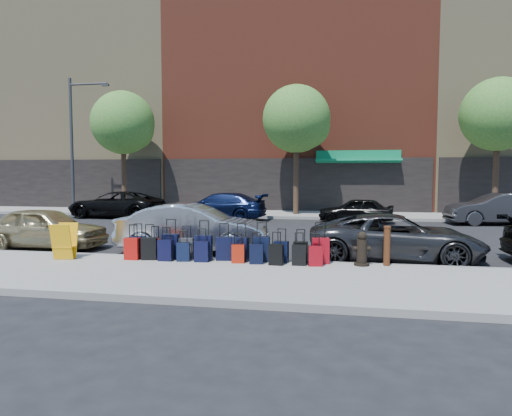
% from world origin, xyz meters
% --- Properties ---
extents(ground, '(120.00, 120.00, 0.00)m').
position_xyz_m(ground, '(0.00, 0.00, 0.00)').
color(ground, black).
rests_on(ground, ground).
extents(sidewalk_near, '(60.00, 4.00, 0.15)m').
position_xyz_m(sidewalk_near, '(0.00, -6.50, 0.07)').
color(sidewalk_near, gray).
rests_on(sidewalk_near, ground).
extents(sidewalk_far, '(60.00, 4.00, 0.15)m').
position_xyz_m(sidewalk_far, '(0.00, 10.00, 0.07)').
color(sidewalk_far, gray).
rests_on(sidewalk_far, ground).
extents(curb_near, '(60.00, 0.08, 0.15)m').
position_xyz_m(curb_near, '(0.00, -4.48, 0.07)').
color(curb_near, gray).
rests_on(curb_near, ground).
extents(curb_far, '(60.00, 0.08, 0.15)m').
position_xyz_m(curb_far, '(0.00, 7.98, 0.07)').
color(curb_far, gray).
rests_on(curb_far, ground).
extents(building_left, '(15.00, 12.12, 16.00)m').
position_xyz_m(building_left, '(-16.00, 17.98, 7.98)').
color(building_left, '#97855C').
rests_on(building_left, ground).
extents(building_center, '(17.00, 12.85, 20.00)m').
position_xyz_m(building_center, '(0.00, 17.99, 9.98)').
color(building_center, maroon).
rests_on(building_center, ground).
extents(tree_left, '(3.80, 3.80, 7.27)m').
position_xyz_m(tree_left, '(-9.86, 9.50, 5.41)').
color(tree_left, black).
rests_on(tree_left, sidewalk_far).
extents(tree_center, '(3.80, 3.80, 7.27)m').
position_xyz_m(tree_center, '(0.64, 9.50, 5.41)').
color(tree_center, black).
rests_on(tree_center, sidewalk_far).
extents(tree_right, '(3.80, 3.80, 7.27)m').
position_xyz_m(tree_right, '(11.14, 9.50, 5.41)').
color(tree_right, black).
rests_on(tree_right, sidewalk_far).
extents(streetlight, '(2.59, 0.18, 8.00)m').
position_xyz_m(streetlight, '(-12.80, 8.80, 4.66)').
color(streetlight, '#333338').
rests_on(streetlight, sidewalk_far).
extents(suitcase_front_0, '(0.41, 0.27, 0.93)m').
position_xyz_m(suitcase_front_0, '(-2.44, -4.80, 0.44)').
color(suitcase_front_0, black).
rests_on(suitcase_front_0, sidewalk_near).
extents(suitcase_front_1, '(0.38, 0.24, 0.87)m').
position_xyz_m(suitcase_front_1, '(-1.93, -4.84, 0.42)').
color(suitcase_front_1, '#B31D0B').
rests_on(suitcase_front_1, sidewalk_near).
extents(suitcase_front_2, '(0.46, 0.27, 1.07)m').
position_xyz_m(suitcase_front_2, '(-1.46, -4.85, 0.49)').
color(suitcase_front_2, black).
rests_on(suitcase_front_2, sidewalk_near).
extents(suitcase_front_3, '(0.40, 0.25, 0.91)m').
position_xyz_m(suitcase_front_3, '(-1.04, -4.77, 0.43)').
color(suitcase_front_3, '#3A3A3F').
rests_on(suitcase_front_3, sidewalk_near).
extents(suitcase_front_4, '(0.45, 0.27, 1.06)m').
position_xyz_m(suitcase_front_4, '(-0.53, -4.84, 0.48)').
color(suitcase_front_4, black).
rests_on(suitcase_front_4, sidewalk_near).
extents(suitcase_front_5, '(0.44, 0.29, 0.99)m').
position_xyz_m(suitcase_front_5, '(0.01, -4.79, 0.46)').
color(suitcase_front_5, black).
rests_on(suitcase_front_5, sidewalk_near).
extents(suitcase_front_6, '(0.45, 0.29, 1.01)m').
position_xyz_m(suitcase_front_6, '(0.47, -4.82, 0.47)').
color(suitcase_front_6, black).
rests_on(suitcase_front_6, sidewalk_near).
extents(suitcase_front_7, '(0.45, 0.26, 1.05)m').
position_xyz_m(suitcase_front_7, '(1.01, -4.75, 0.48)').
color(suitcase_front_7, black).
rests_on(suitcase_front_7, sidewalk_near).
extents(suitcase_front_8, '(0.38, 0.23, 0.89)m').
position_xyz_m(suitcase_front_8, '(1.54, -4.80, 0.43)').
color(suitcase_front_8, black).
rests_on(suitcase_front_8, sidewalk_near).
extents(suitcase_front_9, '(0.37, 0.22, 0.88)m').
position_xyz_m(suitcase_front_9, '(2.03, -4.77, 0.43)').
color(suitcase_front_9, black).
rests_on(suitcase_front_9, sidewalk_near).
extents(suitcase_front_10, '(0.47, 0.31, 1.06)m').
position_xyz_m(suitcase_front_10, '(2.54, -4.77, 0.48)').
color(suitcase_front_10, maroon).
rests_on(suitcase_front_10, sidewalk_near).
extents(suitcase_back_0, '(0.40, 0.23, 0.94)m').
position_xyz_m(suitcase_back_0, '(-2.42, -5.14, 0.44)').
color(suitcase_back_0, '#AB0F0B').
rests_on(suitcase_back_0, sidewalk_near).
extents(suitcase_back_1, '(0.43, 0.29, 0.95)m').
position_xyz_m(suitcase_back_1, '(-1.97, -5.07, 0.45)').
color(suitcase_back_1, black).
rests_on(suitcase_back_1, sidewalk_near).
extents(suitcase_back_2, '(0.38, 0.22, 0.90)m').
position_xyz_m(suitcase_back_2, '(-1.48, -5.15, 0.43)').
color(suitcase_back_2, black).
rests_on(suitcase_back_2, sidewalk_near).
extents(suitcase_back_3, '(0.37, 0.26, 0.80)m').
position_xyz_m(suitcase_back_3, '(-1.00, -5.12, 0.40)').
color(suitcase_back_3, black).
rests_on(suitcase_back_3, sidewalk_near).
extents(suitcase_back_4, '(0.39, 0.25, 0.88)m').
position_xyz_m(suitcase_back_4, '(-0.51, -5.10, 0.42)').
color(suitcase_back_4, black).
rests_on(suitcase_back_4, sidewalk_near).
extents(suitcase_back_6, '(0.35, 0.24, 0.77)m').
position_xyz_m(suitcase_back_6, '(0.46, -5.08, 0.39)').
color(suitcase_back_6, '#B31F0B').
rests_on(suitcase_back_6, sidewalk_near).
extents(suitcase_back_7, '(0.37, 0.26, 0.82)m').
position_xyz_m(suitcase_back_7, '(0.94, -5.11, 0.40)').
color(suitcase_back_7, black).
rests_on(suitcase_back_7, sidewalk_near).
extents(suitcase_back_8, '(0.36, 0.22, 0.85)m').
position_xyz_m(suitcase_back_8, '(1.45, -5.17, 0.41)').
color(suitcase_back_8, black).
rests_on(suitcase_back_8, sidewalk_near).
extents(suitcase_back_9, '(0.36, 0.22, 0.83)m').
position_xyz_m(suitcase_back_9, '(2.02, -5.09, 0.41)').
color(suitcase_back_9, black).
rests_on(suitcase_back_9, sidewalk_near).
extents(suitcase_back_10, '(0.37, 0.25, 0.82)m').
position_xyz_m(suitcase_back_10, '(2.43, -5.11, 0.40)').
color(suitcase_back_10, maroon).
rests_on(suitcase_back_10, sidewalk_near).
extents(fire_hydrant, '(0.44, 0.38, 0.85)m').
position_xyz_m(fire_hydrant, '(3.57, -4.82, 0.54)').
color(fire_hydrant, black).
rests_on(fire_hydrant, sidewalk_near).
extents(bollard, '(0.18, 0.18, 0.99)m').
position_xyz_m(bollard, '(4.18, -4.74, 0.66)').
color(bollard, '#38190C').
rests_on(bollard, sidewalk_near).
extents(display_rack, '(0.60, 0.65, 0.96)m').
position_xyz_m(display_rack, '(-4.24, -5.42, 0.62)').
color(display_rack, '#F0A70D').
rests_on(display_rack, sidewalk_near).
extents(car_near_0, '(3.99, 1.61, 1.36)m').
position_xyz_m(car_near_0, '(-6.42, -3.16, 0.68)').
color(car_near_0, tan).
rests_on(car_near_0, ground).
extents(car_near_1, '(4.67, 1.83, 1.52)m').
position_xyz_m(car_near_1, '(-1.43, -3.02, 0.76)').
color(car_near_1, '#B0B2B7').
rests_on(car_near_1, ground).
extents(car_near_2, '(4.81, 2.33, 1.32)m').
position_xyz_m(car_near_2, '(4.56, -3.26, 0.66)').
color(car_near_2, '#2F2F31').
rests_on(car_near_2, ground).
extents(car_far_0, '(5.37, 2.70, 1.46)m').
position_xyz_m(car_far_0, '(-9.30, 7.06, 0.73)').
color(car_far_0, black).
rests_on(car_far_0, ground).
extents(car_far_1, '(5.07, 2.24, 1.45)m').
position_xyz_m(car_far_1, '(-3.27, 6.70, 0.72)').
color(car_far_1, '#0B1434').
rests_on(car_far_1, ground).
extents(car_far_2, '(3.78, 1.75, 1.25)m').
position_xyz_m(car_far_2, '(3.77, 6.73, 0.63)').
color(car_far_2, black).
rests_on(car_far_2, ground).
extents(car_far_3, '(4.76, 2.18, 1.51)m').
position_xyz_m(car_far_3, '(10.36, 7.07, 0.76)').
color(car_far_3, '#313033').
rests_on(car_far_3, ground).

